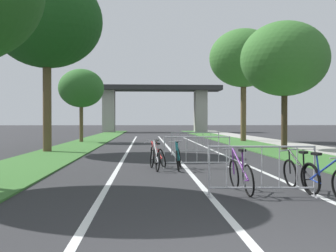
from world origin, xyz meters
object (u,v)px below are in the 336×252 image
object	(u,v)px
crowd_barrier_nearest	(262,171)
bicycle_black_5	(300,175)
bicycle_purple_0	(241,175)
bicycle_blue_4	(326,181)
bicycle_red_3	(158,156)
tree_right_oak_mid	(284,59)
bicycle_teal_2	(178,158)
crowd_barrier_third	(195,144)
bicycle_silver_1	(155,159)
crowd_barrier_second	(197,152)
tree_left_maple_mid	(47,21)
tree_left_pine_near	(81,88)
tree_right_oak_near	(244,58)

from	to	relation	value
crowd_barrier_nearest	bicycle_black_5	world-z (taller)	crowd_barrier_nearest
bicycle_purple_0	bicycle_blue_4	distance (m)	1.74
bicycle_red_3	bicycle_blue_4	distance (m)	6.90
tree_right_oak_mid	bicycle_teal_2	world-z (taller)	tree_right_oak_mid
bicycle_teal_2	bicycle_red_3	distance (m)	1.08
crowd_barrier_third	bicycle_silver_1	distance (m)	6.04
bicycle_teal_2	bicycle_silver_1	bearing A→B (deg)	12.15
crowd_barrier_second	bicycle_purple_0	distance (m)	4.79
tree_left_maple_mid	bicycle_purple_0	xyz separation A→B (m)	(6.95, -12.04, -6.14)
tree_left_maple_mid	bicycle_red_3	size ratio (longest dim) A/B	5.38
tree_left_maple_mid	bicycle_red_3	xyz separation A→B (m)	(5.31, -6.80, -6.15)
crowd_barrier_third	tree_left_pine_near	bearing A→B (deg)	121.10
bicycle_teal_2	tree_left_pine_near	bearing A→B (deg)	-64.07
bicycle_purple_0	tree_left_maple_mid	bearing A→B (deg)	115.45
tree_right_oak_mid	crowd_barrier_nearest	world-z (taller)	tree_right_oak_mid
bicycle_blue_4	bicycle_silver_1	bearing A→B (deg)	-70.50
tree_right_oak_near	crowd_barrier_second	world-z (taller)	tree_right_oak_near
bicycle_blue_4	bicycle_black_5	distance (m)	1.02
bicycle_teal_2	tree_right_oak_mid	bearing A→B (deg)	-119.63
tree_left_maple_mid	bicycle_blue_4	world-z (taller)	tree_left_maple_mid
bicycle_red_3	bicycle_black_5	distance (m)	5.95
crowd_barrier_second	bicycle_silver_1	bearing A→B (deg)	-161.60
crowd_barrier_second	bicycle_silver_1	size ratio (longest dim) A/B	1.33
tree_left_pine_near	bicycle_blue_4	bearing A→B (deg)	-69.91
crowd_barrier_third	tree_right_oak_mid	bearing A→B (deg)	27.75
tree_left_pine_near	bicycle_silver_1	world-z (taller)	tree_left_pine_near
bicycle_silver_1	crowd_barrier_nearest	bearing A→B (deg)	-74.80
crowd_barrier_third	bicycle_blue_4	distance (m)	11.00
tree_left_pine_near	tree_right_oak_mid	size ratio (longest dim) A/B	0.78
crowd_barrier_nearest	bicycle_red_3	distance (m)	6.04
tree_left_maple_mid	tree_right_oak_near	size ratio (longest dim) A/B	1.04
crowd_barrier_second	bicycle_purple_0	world-z (taller)	crowd_barrier_second
tree_left_pine_near	tree_right_oak_near	size ratio (longest dim) A/B	0.63
tree_right_oak_mid	bicycle_silver_1	distance (m)	11.83
tree_right_oak_mid	bicycle_red_3	bearing A→B (deg)	-132.96
tree_right_oak_near	crowd_barrier_nearest	distance (m)	23.81
bicycle_silver_1	bicycle_blue_4	bearing A→B (deg)	-66.59
tree_left_maple_mid	bicycle_black_5	world-z (taller)	tree_left_maple_mid
tree_left_pine_near	crowd_barrier_third	size ratio (longest dim) A/B	2.39
tree_left_pine_near	bicycle_purple_0	xyz separation A→B (m)	(6.72, -21.52, -3.55)
bicycle_silver_1	bicycle_blue_4	distance (m)	6.15
tree_left_pine_near	bicycle_red_3	world-z (taller)	tree_left_pine_near
crowd_barrier_third	bicycle_black_5	xyz separation A→B (m)	(1.13, -9.92, -0.15)
tree_left_pine_near	bicycle_black_5	distance (m)	23.18
bicycle_purple_0	bicycle_red_3	size ratio (longest dim) A/B	1.02
tree_left_maple_mid	crowd_barrier_third	distance (m)	9.57
tree_right_oak_near	bicycle_blue_4	size ratio (longest dim) A/B	4.99
crowd_barrier_third	bicycle_blue_4	xyz separation A→B (m)	(1.26, -10.93, -0.14)
tree_left_pine_near	bicycle_blue_4	world-z (taller)	tree_left_pine_near
bicycle_purple_0	crowd_barrier_third	bearing A→B (deg)	84.19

